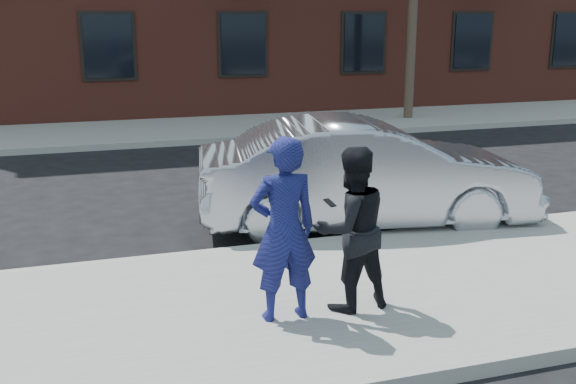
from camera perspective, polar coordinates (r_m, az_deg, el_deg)
name	(u,v)px	position (r m, az deg, el deg)	size (l,w,h in m)	color
ground	(493,277)	(8.54, 16.95, -6.90)	(100.00, 100.00, 0.00)	black
near_sidewalk	(506,279)	(8.32, 17.95, -7.00)	(50.00, 3.50, 0.15)	gray
near_curb	(430,232)	(9.75, 11.91, -3.37)	(50.00, 0.10, 0.15)	#999691
far_sidewalk	(256,126)	(18.57, -2.75, 5.58)	(50.00, 3.50, 0.15)	gray
far_curb	(274,137)	(16.86, -1.20, 4.64)	(50.00, 0.10, 0.15)	#999691
silver_sedan	(366,174)	(9.90, 6.61, 1.52)	(1.70, 4.88, 1.61)	#999BA3
man_hoodie	(284,230)	(6.47, -0.38, -3.20)	(0.68, 0.51, 1.83)	navy
man_peacoat	(351,229)	(6.76, 5.37, -3.14)	(0.89, 0.74, 1.68)	black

